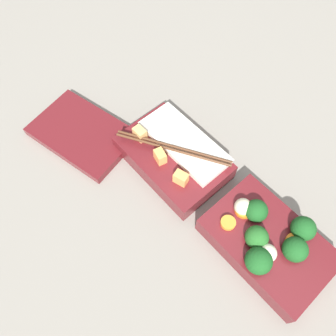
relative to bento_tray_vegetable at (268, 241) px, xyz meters
name	(u,v)px	position (x,y,z in m)	size (l,w,h in m)	color
ground_plane	(216,196)	(0.12, -0.01, -0.03)	(3.00, 3.00, 0.00)	gray
bento_tray_vegetable	(268,241)	(0.00, 0.00, 0.00)	(0.21, 0.14, 0.07)	maroon
bento_tray_rice	(174,156)	(0.23, 0.00, 0.00)	(0.21, 0.14, 0.07)	maroon
bento_lid	(82,133)	(0.40, 0.10, -0.02)	(0.20, 0.13, 0.02)	maroon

